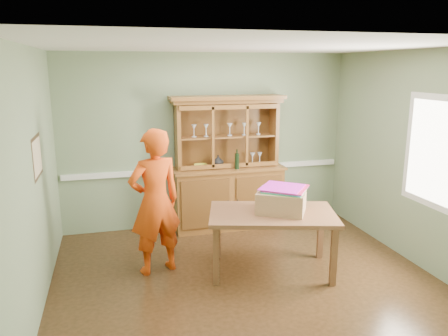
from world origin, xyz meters
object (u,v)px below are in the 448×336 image
object	(u,v)px
cardboard_box	(281,202)
person	(155,202)
dining_table	(272,219)
china_hutch	(228,182)

from	to	relation	value
cardboard_box	person	bearing A→B (deg)	166.34
dining_table	cardboard_box	distance (m)	0.24
dining_table	person	world-z (taller)	person
dining_table	china_hutch	bearing A→B (deg)	109.57
cardboard_box	person	xyz separation A→B (m)	(-1.48, 0.36, 0.01)
person	china_hutch	bearing A→B (deg)	-151.40
china_hutch	cardboard_box	distance (m)	1.68
china_hutch	dining_table	xyz separation A→B (m)	(0.12, -1.65, -0.06)
china_hutch	cardboard_box	size ratio (longest dim) A/B	3.69
person	dining_table	bearing A→B (deg)	148.55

